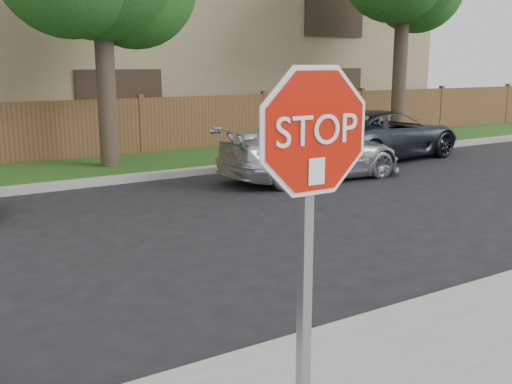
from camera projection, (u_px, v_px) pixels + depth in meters
ground at (209, 369)px, 5.02m from camera, size 90.00×90.00×0.00m
far_curb at (13, 191)px, 11.73m from camera, size 70.00×0.30×0.15m
stop_sign at (311, 188)px, 3.36m from camera, size 1.01×0.13×2.55m
sedan_right at (312, 151)px, 13.18m from camera, size 4.34×1.86×1.25m
sedan_far_right at (383, 134)px, 16.06m from camera, size 4.91×2.70×1.30m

